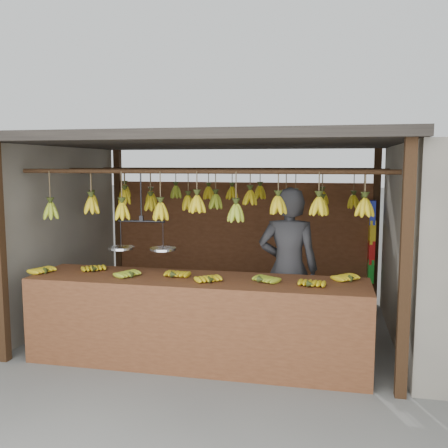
# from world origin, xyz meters

# --- Properties ---
(ground) EXTENTS (80.00, 80.00, 0.00)m
(ground) POSITION_xyz_m (0.00, 0.00, 0.00)
(ground) COLOR #5B5B57
(stall) EXTENTS (4.30, 3.30, 2.40)m
(stall) POSITION_xyz_m (0.00, 0.33, 1.97)
(stall) COLOR black
(stall) RESTS_ON ground
(counter) EXTENTS (3.54, 0.80, 0.96)m
(counter) POSITION_xyz_m (0.01, -1.23, 0.71)
(counter) COLOR #59301A
(counter) RESTS_ON ground
(hanging_bananas) EXTENTS (3.57, 2.25, 0.40)m
(hanging_bananas) POSITION_xyz_m (-0.00, -0.00, 1.62)
(hanging_bananas) COLOR #92A523
(hanging_bananas) RESTS_ON ground
(balance_scale) EXTENTS (0.74, 0.31, 0.84)m
(balance_scale) POSITION_xyz_m (-0.63, -1.00, 1.21)
(balance_scale) COLOR black
(balance_scale) RESTS_ON ground
(vendor) EXTENTS (0.68, 0.46, 1.83)m
(vendor) POSITION_xyz_m (0.91, -0.52, 0.91)
(vendor) COLOR #262628
(vendor) RESTS_ON ground
(bag_bundles) EXTENTS (0.08, 0.26, 1.18)m
(bag_bundles) POSITION_xyz_m (1.94, 1.35, 0.97)
(bag_bundles) COLOR #1426BF
(bag_bundles) RESTS_ON ground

